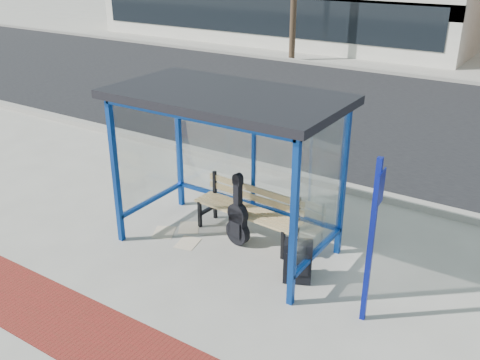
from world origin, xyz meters
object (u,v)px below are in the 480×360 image
Objects in this scene: suitcase at (298,261)px; guitar_bag at (238,220)px; backpack at (298,266)px; bench at (249,208)px.

guitar_bag is at bearing 137.59° from suitcase.
guitar_bag is 1.26m from backpack.
suitcase is (1.23, -0.39, -0.10)m from guitar_bag.
backpack is (1.20, -0.30, -0.24)m from guitar_bag.
backpack is at bearing 85.51° from suitcase.
suitcase is at bearing -25.59° from bench.
bench is at bearing 154.05° from backpack.
guitar_bag is 1.67× the size of suitcase.
suitcase is 0.17m from backpack.
guitar_bag is 3.17× the size of backpack.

